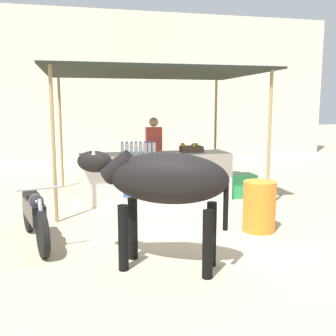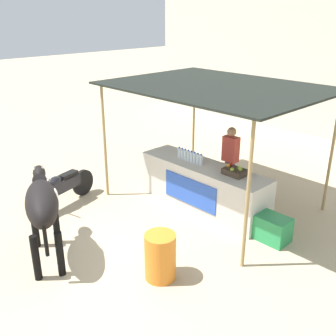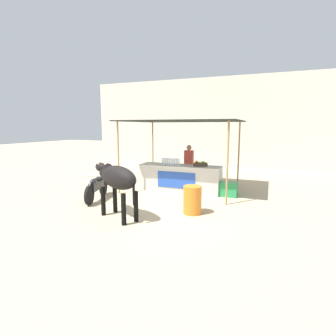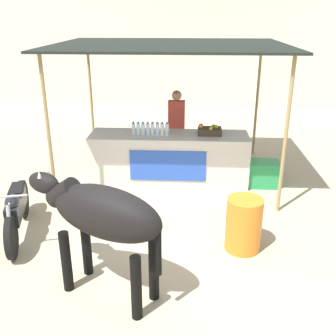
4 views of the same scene
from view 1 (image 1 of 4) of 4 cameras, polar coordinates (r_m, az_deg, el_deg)
name	(u,v)px [view 1 (image 1 of 4)]	position (r m, az deg, el deg)	size (l,w,h in m)	color
ground_plane	(184,234)	(5.99, 2.30, -9.49)	(60.00, 60.00, 0.00)	tan
building_wall_far	(119,86)	(14.53, -7.11, 11.67)	(16.00, 0.50, 5.18)	beige
stall_counter	(155,177)	(7.95, -1.83, -1.28)	(3.00, 0.82, 0.96)	beige
stall_awning	(152,77)	(8.14, -2.32, 13.08)	(4.20, 3.20, 2.58)	black
water_bottle_row	(138,148)	(7.76, -4.33, 2.89)	(0.70, 0.07, 0.25)	silver
fruit_crate	(191,148)	(8.10, 3.39, 2.85)	(0.44, 0.32, 0.18)	#3F3326
vendor_behind_counter	(154,154)	(8.64, -2.07, 2.03)	(0.34, 0.22, 1.65)	#383842
cooler_box	(240,185)	(8.43, 10.39, -2.49)	(0.60, 0.44, 0.48)	#268C4C
water_barrel	(259,206)	(6.17, 13.10, -5.44)	(0.50, 0.50, 0.77)	orange
cow	(163,182)	(4.53, -0.80, -2.02)	(1.80, 1.12, 1.44)	black
motorcycle_parked	(34,213)	(5.77, -18.82, -6.26)	(0.68, 1.76, 0.90)	black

